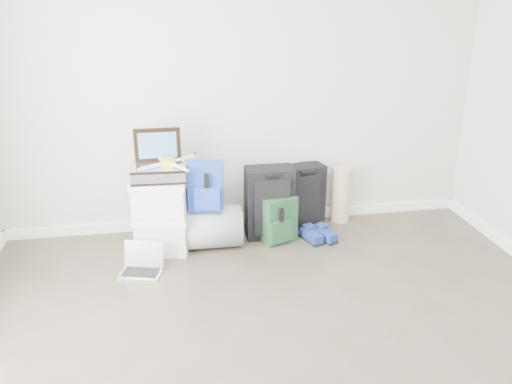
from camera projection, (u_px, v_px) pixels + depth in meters
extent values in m
cube|color=beige|center=(241.00, 87.00, 4.93)|extent=(4.50, 0.02, 2.70)
cube|color=white|center=(242.00, 218.00, 5.39)|extent=(4.50, 0.02, 0.10)
cube|color=silver|center=(164.00, 235.00, 4.83)|extent=(0.51, 0.44, 0.29)
cube|color=silver|center=(162.00, 217.00, 4.76)|extent=(0.53, 0.46, 0.04)
cube|color=silver|center=(161.00, 200.00, 4.70)|extent=(0.51, 0.44, 0.29)
cube|color=silver|center=(160.00, 182.00, 4.64)|extent=(0.53, 0.46, 0.04)
cube|color=#B2B2B7|center=(159.00, 172.00, 4.61)|extent=(0.47, 0.35, 0.13)
cube|color=black|center=(157.00, 145.00, 4.63)|extent=(0.39, 0.03, 0.30)
cube|color=#2859A3|center=(157.00, 145.00, 4.61)|extent=(0.32, 0.01, 0.23)
cube|color=gold|center=(168.00, 162.00, 4.57)|extent=(0.12, 0.12, 0.05)
cube|color=white|center=(182.00, 159.00, 4.66)|extent=(0.26, 0.17, 0.02)
cube|color=white|center=(159.00, 158.00, 4.67)|extent=(0.17, 0.26, 0.02)
cube|color=white|center=(153.00, 166.00, 4.48)|extent=(0.26, 0.17, 0.02)
cube|color=white|center=(178.00, 166.00, 4.47)|extent=(0.17, 0.26, 0.02)
cylinder|color=gray|center=(207.00, 227.00, 4.86)|extent=(0.62, 0.39, 0.38)
cube|color=#192CA5|center=(206.00, 186.00, 4.70)|extent=(0.33, 0.22, 0.43)
cube|color=#192CA5|center=(207.00, 198.00, 4.63)|extent=(0.23, 0.09, 0.20)
cube|color=black|center=(269.00, 202.00, 5.03)|extent=(0.43, 0.25, 0.67)
cube|color=black|center=(272.00, 208.00, 4.90)|extent=(0.33, 0.03, 0.54)
cube|color=black|center=(272.00, 175.00, 4.79)|extent=(0.13, 0.03, 0.03)
cube|color=#14371D|center=(278.00, 219.00, 4.97)|extent=(0.35, 0.29, 0.43)
cube|color=#14371D|center=(281.00, 231.00, 4.90)|extent=(0.23, 0.14, 0.21)
cube|color=black|center=(303.00, 195.00, 5.29)|extent=(0.43, 0.31, 0.61)
cube|color=black|center=(307.00, 200.00, 5.17)|extent=(0.29, 0.10, 0.49)
cube|color=black|center=(307.00, 172.00, 5.07)|extent=(0.14, 0.06, 0.03)
cube|color=black|center=(311.00, 240.00, 5.03)|extent=(0.19, 0.29, 0.03)
cube|color=#1B38A3|center=(311.00, 235.00, 5.01)|extent=(0.18, 0.28, 0.07)
cube|color=black|center=(324.00, 239.00, 5.05)|extent=(0.22, 0.29, 0.03)
cube|color=#1B38A3|center=(324.00, 234.00, 5.03)|extent=(0.21, 0.28, 0.07)
cylinder|color=tan|center=(341.00, 194.00, 5.37)|extent=(0.18, 0.18, 0.56)
cube|color=#B4B4B8|center=(141.00, 273.00, 4.46)|extent=(0.39, 0.32, 0.02)
cube|color=black|center=(141.00, 272.00, 4.46)|extent=(0.32, 0.23, 0.00)
cube|color=black|center=(144.00, 254.00, 4.52)|extent=(0.32, 0.11, 0.22)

